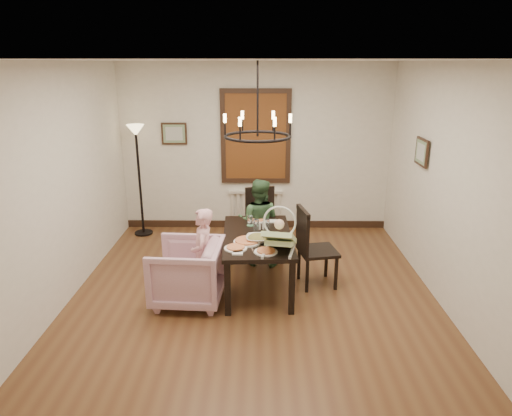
{
  "coord_description": "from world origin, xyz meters",
  "views": [
    {
      "loc": [
        0.09,
        -5.07,
        2.78
      ],
      "look_at": [
        0.03,
        0.33,
        1.05
      ],
      "focal_mm": 32.0,
      "sensor_mm": 36.0,
      "label": 1
    }
  ],
  "objects_px": {
    "chair_right": "(318,247)",
    "baby_bouncer": "(280,236)",
    "dining_table": "(257,241)",
    "elderly_woman": "(203,263)",
    "seated_man": "(258,229)",
    "chair_far": "(263,223)",
    "floor_lamp": "(140,182)",
    "armchair": "(187,272)",
    "drinking_glass": "(256,225)"
  },
  "relations": [
    {
      "from": "chair_right",
      "to": "baby_bouncer",
      "type": "bearing_deg",
      "value": 125.97
    },
    {
      "from": "dining_table",
      "to": "elderly_woman",
      "type": "xyz_separation_m",
      "value": [
        -0.65,
        -0.33,
        -0.14
      ]
    },
    {
      "from": "dining_table",
      "to": "seated_man",
      "type": "bearing_deg",
      "value": 86.65
    },
    {
      "from": "dining_table",
      "to": "chair_far",
      "type": "xyz_separation_m",
      "value": [
        0.07,
        1.02,
        -0.12
      ]
    },
    {
      "from": "baby_bouncer",
      "to": "floor_lamp",
      "type": "bearing_deg",
      "value": 143.84
    },
    {
      "from": "seated_man",
      "to": "baby_bouncer",
      "type": "distance_m",
      "value": 1.28
    },
    {
      "from": "dining_table",
      "to": "chair_right",
      "type": "bearing_deg",
      "value": 2.21
    },
    {
      "from": "chair_far",
      "to": "armchair",
      "type": "bearing_deg",
      "value": -135.7
    },
    {
      "from": "seated_man",
      "to": "armchair",
      "type": "bearing_deg",
      "value": 64.15
    },
    {
      "from": "chair_far",
      "to": "floor_lamp",
      "type": "distance_m",
      "value": 2.22
    },
    {
      "from": "floor_lamp",
      "to": "elderly_woman",
      "type": "bearing_deg",
      "value": -59.6
    },
    {
      "from": "chair_right",
      "to": "floor_lamp",
      "type": "xyz_separation_m",
      "value": [
        -2.72,
        1.81,
        0.37
      ]
    },
    {
      "from": "dining_table",
      "to": "baby_bouncer",
      "type": "distance_m",
      "value": 0.62
    },
    {
      "from": "dining_table",
      "to": "baby_bouncer",
      "type": "height_order",
      "value": "baby_bouncer"
    },
    {
      "from": "chair_right",
      "to": "elderly_woman",
      "type": "relative_size",
      "value": 1.1
    },
    {
      "from": "chair_far",
      "to": "baby_bouncer",
      "type": "bearing_deg",
      "value": -96.06
    },
    {
      "from": "dining_table",
      "to": "chair_far",
      "type": "bearing_deg",
      "value": 83.42
    },
    {
      "from": "armchair",
      "to": "baby_bouncer",
      "type": "bearing_deg",
      "value": 88.61
    },
    {
      "from": "elderly_woman",
      "to": "baby_bouncer",
      "type": "relative_size",
      "value": 1.73
    },
    {
      "from": "chair_far",
      "to": "drinking_glass",
      "type": "xyz_separation_m",
      "value": [
        -0.09,
        -0.85,
        0.28
      ]
    },
    {
      "from": "chair_far",
      "to": "armchair",
      "type": "xyz_separation_m",
      "value": [
        -0.91,
        -1.42,
        -0.13
      ]
    },
    {
      "from": "dining_table",
      "to": "baby_bouncer",
      "type": "xyz_separation_m",
      "value": [
        0.26,
        -0.49,
        0.27
      ]
    },
    {
      "from": "seated_man",
      "to": "dining_table",
      "type": "bearing_deg",
      "value": 100.9
    },
    {
      "from": "dining_table",
      "to": "armchair",
      "type": "relative_size",
      "value": 1.86
    },
    {
      "from": "armchair",
      "to": "drinking_glass",
      "type": "height_order",
      "value": "drinking_glass"
    },
    {
      "from": "dining_table",
      "to": "seated_man",
      "type": "height_order",
      "value": "seated_man"
    },
    {
      "from": "armchair",
      "to": "elderly_woman",
      "type": "distance_m",
      "value": 0.22
    },
    {
      "from": "baby_bouncer",
      "to": "floor_lamp",
      "type": "relative_size",
      "value": 0.31
    },
    {
      "from": "chair_right",
      "to": "armchair",
      "type": "xyz_separation_m",
      "value": [
        -1.61,
        -0.46,
        -0.15
      ]
    },
    {
      "from": "chair_far",
      "to": "baby_bouncer",
      "type": "xyz_separation_m",
      "value": [
        0.19,
        -1.52,
        0.38
      ]
    },
    {
      "from": "armchair",
      "to": "seated_man",
      "type": "relative_size",
      "value": 0.8
    },
    {
      "from": "dining_table",
      "to": "drinking_glass",
      "type": "distance_m",
      "value": 0.24
    },
    {
      "from": "chair_right",
      "to": "baby_bouncer",
      "type": "distance_m",
      "value": 0.84
    },
    {
      "from": "elderly_woman",
      "to": "floor_lamp",
      "type": "bearing_deg",
      "value": -150.89
    },
    {
      "from": "chair_right",
      "to": "floor_lamp",
      "type": "distance_m",
      "value": 3.29
    },
    {
      "from": "chair_far",
      "to": "armchair",
      "type": "distance_m",
      "value": 1.69
    },
    {
      "from": "baby_bouncer",
      "to": "elderly_woman",
      "type": "bearing_deg",
      "value": -179.07
    },
    {
      "from": "elderly_woman",
      "to": "floor_lamp",
      "type": "xyz_separation_m",
      "value": [
        -1.29,
        2.21,
        0.42
      ]
    },
    {
      "from": "drinking_glass",
      "to": "seated_man",
      "type": "bearing_deg",
      "value": 87.12
    },
    {
      "from": "elderly_woman",
      "to": "dining_table",
      "type": "bearing_deg",
      "value": 115.71
    },
    {
      "from": "dining_table",
      "to": "elderly_woman",
      "type": "bearing_deg",
      "value": -155.64
    },
    {
      "from": "baby_bouncer",
      "to": "seated_man",
      "type": "bearing_deg",
      "value": 112.49
    },
    {
      "from": "dining_table",
      "to": "chair_far",
      "type": "height_order",
      "value": "chair_far"
    },
    {
      "from": "chair_far",
      "to": "elderly_woman",
      "type": "relative_size",
      "value": 1.06
    },
    {
      "from": "elderly_woman",
      "to": "seated_man",
      "type": "relative_size",
      "value": 0.92
    },
    {
      "from": "dining_table",
      "to": "elderly_woman",
      "type": "relative_size",
      "value": 1.62
    },
    {
      "from": "dining_table",
      "to": "drinking_glass",
      "type": "xyz_separation_m",
      "value": [
        -0.02,
        0.18,
        0.16
      ]
    },
    {
      "from": "chair_right",
      "to": "drinking_glass",
      "type": "distance_m",
      "value": 0.84
    },
    {
      "from": "baby_bouncer",
      "to": "drinking_glass",
      "type": "relative_size",
      "value": 3.74
    },
    {
      "from": "armchair",
      "to": "elderly_woman",
      "type": "relative_size",
      "value": 0.87
    }
  ]
}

